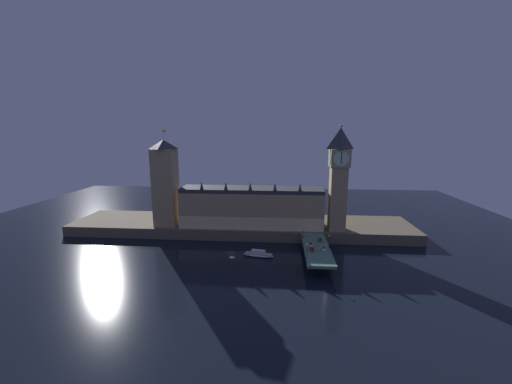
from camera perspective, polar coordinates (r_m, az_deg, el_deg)
ground_plane at (r=174.31m, az=-4.42°, el=-10.97°), size 400.00×400.00×0.00m
embankment at (r=209.62m, az=-2.76°, el=-6.19°), size 220.00×42.00×6.53m
parliament_hall at (r=196.38m, az=-0.80°, el=-2.73°), size 87.80×20.01×28.98m
clock_tower at (r=190.62m, az=14.80°, el=2.89°), size 11.69×11.80×62.32m
victoria_tower at (r=203.58m, az=-16.14°, el=1.59°), size 13.67×13.67×59.56m
bridge at (r=167.00m, az=10.96°, el=-10.39°), size 13.20×46.00×6.44m
car_northbound_lead at (r=168.16m, az=9.90°, el=-9.38°), size 1.84×4.67×1.30m
car_northbound_trail at (r=161.82m, az=10.12°, el=-10.19°), size 2.09×4.48×1.44m
car_southbound_lead at (r=163.41m, az=12.15°, el=-10.04°), size 1.90×3.82×1.49m
car_southbound_trail at (r=175.56m, az=11.60°, el=-8.54°), size 1.93×3.89×1.42m
pedestrian_near_rail at (r=158.96m, az=9.16°, el=-10.43°), size 0.38×0.38×1.86m
pedestrian_far_rail at (r=178.99m, az=8.63°, el=-7.99°), size 0.38×0.38×1.59m
street_lamp_near at (r=150.49m, az=9.27°, el=-10.22°), size 1.34×0.60×7.30m
street_lamp_mid at (r=165.74m, az=13.20°, el=-8.43°), size 1.34×0.60×7.00m
street_lamp_far at (r=178.38m, az=8.52°, el=-7.01°), size 1.34×0.60×6.26m
boat_upstream at (r=168.53m, az=0.42°, el=-11.25°), size 16.73×6.92×3.59m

